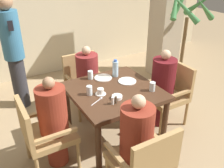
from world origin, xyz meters
The scene contains 25 objects.
ground_plane centered at (0.00, 0.00, 0.00)m, with size 16.00×16.00×0.00m, color #9E8460.
wall_back centered at (0.00, 2.54, 1.40)m, with size 8.00×0.06×2.80m.
pillar_stone centered at (1.92, 1.33, 1.35)m, with size 0.46×0.46×2.70m.
dining_table centered at (0.00, 0.00, 0.66)m, with size 1.02×1.01×0.77m.
chair_left_side centered at (-0.91, 0.00, 0.49)m, with size 0.52×0.52×0.88m.
diner_in_left_chair centered at (-0.77, 0.00, 0.58)m, with size 0.32×0.32×1.12m.
chair_far_side centered at (0.00, 0.91, 0.49)m, with size 0.52×0.52×0.88m.
diner_in_far_chair centered at (0.00, 0.77, 0.56)m, with size 0.32×0.32×1.08m.
chair_right_side centered at (0.91, 0.00, 0.49)m, with size 0.52×0.52×0.88m.
diner_in_right_chair centered at (0.77, 0.00, 0.58)m, with size 0.32×0.32×1.13m.
chair_near_corner centered at (-0.20, -0.91, 0.49)m, with size 0.52×0.52×0.88m.
diner_in_near_chair centered at (-0.20, -0.77, 0.58)m, with size 0.32×0.32×1.14m.
standing_host centered at (-0.85, 1.50, 0.94)m, with size 0.30×0.33×1.76m.
potted_palm centered at (1.80, 0.70, 0.82)m, with size 0.77×0.75×1.89m.
plate_main_left centered at (0.03, 0.33, 0.78)m, with size 0.23×0.23×0.01m.
plate_main_right centered at (0.25, 0.09, 0.78)m, with size 0.23×0.23×0.01m.
teacup_with_saucer centered at (-0.19, -0.02, 0.80)m, with size 0.13×0.13×0.07m.
bowl_small centered at (-0.08, -0.20, 0.79)m, with size 0.12×0.12×0.04m.
water_bottle centered at (0.20, 0.31, 0.88)m, with size 0.08×0.08×0.23m.
glass_tall_near centered at (0.37, -0.25, 0.82)m, with size 0.07×0.07×0.11m.
glass_tall_mid centered at (-0.12, 0.40, 0.82)m, with size 0.07×0.07×0.11m.
glass_tall_far centered at (-0.31, 0.03, 0.82)m, with size 0.07×0.07×0.11m.
salt_shaker centered at (-0.18, -0.28, 0.81)m, with size 0.03×0.03×0.09m.
pepper_shaker centered at (-0.14, -0.28, 0.81)m, with size 0.03×0.03×0.08m.
fork_beside_plate centered at (-0.29, -0.13, 0.77)m, with size 0.19×0.11×0.00m.
Camera 1 is at (-1.34, -2.26, 2.22)m, focal length 40.00 mm.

